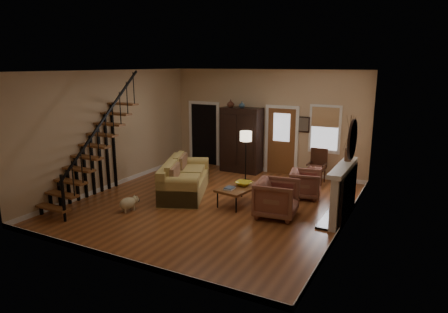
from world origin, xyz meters
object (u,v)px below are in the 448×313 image
at_px(floor_lamp, 246,157).
at_px(side_chair, 317,167).
at_px(coffee_table, 239,195).
at_px(sofa, 185,178).
at_px(armoire, 241,140).
at_px(armchair_left, 277,199).
at_px(armchair_right, 305,184).

xyz_separation_m(floor_lamp, side_chair, (1.94, 0.79, -0.25)).
relative_size(coffee_table, side_chair, 1.18).
distance_m(sofa, coffee_table, 1.68).
distance_m(armoire, coffee_table, 3.30).
distance_m(armchair_left, side_chair, 3.04).
relative_size(coffee_table, floor_lamp, 0.79).
bearing_deg(sofa, armchair_right, -0.85).
distance_m(sofa, side_chair, 3.92).
xyz_separation_m(coffee_table, armchair_right, (1.32, 1.29, 0.13)).
bearing_deg(sofa, armchair_left, -31.30).
relative_size(armoire, floor_lamp, 1.37).
bearing_deg(side_chair, floor_lamp, -157.84).
distance_m(coffee_table, floor_lamp, 2.11).
height_order(armchair_right, side_chair, side_chair).
xyz_separation_m(armoire, sofa, (-0.35, -2.84, -0.61)).
xyz_separation_m(armoire, side_chair, (2.55, -0.20, -0.54)).
distance_m(armoire, floor_lamp, 1.20).
bearing_deg(floor_lamp, armchair_left, -50.97).
height_order(floor_lamp, side_chair, floor_lamp).
distance_m(coffee_table, side_chair, 2.99).
bearing_deg(armoire, sofa, -96.99).
relative_size(armchair_left, armchair_right, 1.18).
height_order(sofa, floor_lamp, floor_lamp).
distance_m(armchair_right, side_chair, 1.43).
distance_m(sofa, armchair_right, 3.23).
distance_m(armoire, sofa, 2.93).
relative_size(armchair_right, side_chair, 0.78).
bearing_deg(sofa, armoire, 59.85).
relative_size(sofa, coffee_table, 1.98).
bearing_deg(armchair_left, side_chair, -9.65).
bearing_deg(armchair_left, armoire, 29.49).
bearing_deg(armchair_right, sofa, 100.72).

